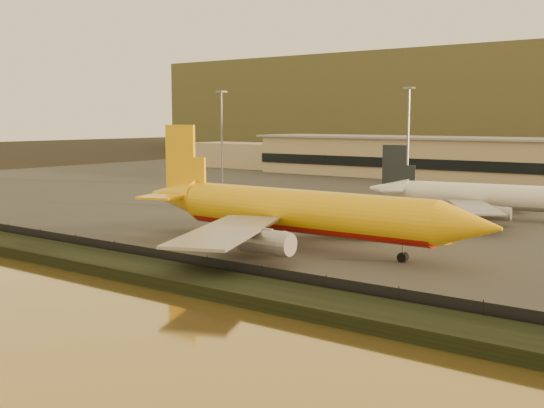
{
  "coord_description": "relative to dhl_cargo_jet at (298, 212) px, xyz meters",
  "views": [
    {
      "loc": [
        61.7,
        -69.63,
        18.01
      ],
      "look_at": [
        0.47,
        12.0,
        5.32
      ],
      "focal_mm": 45.0,
      "sensor_mm": 36.0,
      "label": 1
    }
  ],
  "objects": [
    {
      "name": "ground",
      "position": [
        -8.43,
        -7.37,
        -5.27
      ],
      "size": [
        900.0,
        900.0,
        0.0
      ],
      "primitive_type": "plane",
      "color": "black",
      "rests_on": "ground"
    },
    {
      "name": "embankment",
      "position": [
        -8.43,
        -24.37,
        -4.57
      ],
      "size": [
        320.0,
        7.0,
        1.4
      ],
      "primitive_type": "cube",
      "color": "black",
      "rests_on": "ground"
    },
    {
      "name": "tarmac",
      "position": [
        -8.43,
        87.63,
        -5.17
      ],
      "size": [
        320.0,
        220.0,
        0.2
      ],
      "primitive_type": "cube",
      "color": "#2D2D2D",
      "rests_on": "ground"
    },
    {
      "name": "perimeter_fence",
      "position": [
        -8.43,
        -20.37,
        -3.97
      ],
      "size": [
        300.0,
        0.05,
        2.2
      ],
      "primitive_type": "cube",
      "color": "black",
      "rests_on": "tarmac"
    },
    {
      "name": "terminal_building",
      "position": [
        -22.95,
        118.18,
        0.97
      ],
      "size": [
        202.0,
        25.0,
        12.6
      ],
      "color": "tan",
      "rests_on": "tarmac"
    },
    {
      "name": "apron_light_masts",
      "position": [
        6.57,
        67.63,
        10.43
      ],
      "size": [
        152.2,
        12.2,
        25.4
      ],
      "color": "slate",
      "rests_on": "tarmac"
    },
    {
      "name": "dhl_cargo_jet",
      "position": [
        0.0,
        0.0,
        0.0
      ],
      "size": [
        56.67,
        55.74,
        16.99
      ],
      "rotation": [
        0.0,
        0.0,
        0.01
      ],
      "color": "#F0B40C",
      "rests_on": "tarmac"
    },
    {
      "name": "white_narrowbody_jet",
      "position": [
        11.14,
        44.6,
        -1.2
      ],
      "size": [
        45.04,
        43.49,
        12.96
      ],
      "rotation": [
        0.0,
        0.0,
        0.16
      ],
      "color": "white",
      "rests_on": "tarmac"
    },
    {
      "name": "gse_vehicle_yellow",
      "position": [
        13.7,
        15.69,
        -4.12
      ],
      "size": [
        4.47,
        2.57,
        1.9
      ],
      "primitive_type": "cube",
      "rotation": [
        0.0,
        0.0,
        -0.17
      ],
      "color": "#F0B40C",
      "rests_on": "tarmac"
    },
    {
      "name": "gse_vehicle_white",
      "position": [
        -18.63,
        32.61,
        -4.07
      ],
      "size": [
        4.86,
        3.23,
        2.01
      ],
      "primitive_type": "cube",
      "rotation": [
        0.0,
        0.0,
        0.3
      ],
      "color": "white",
      "rests_on": "tarmac"
    }
  ]
}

